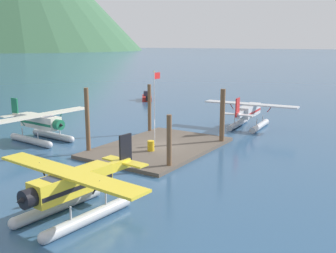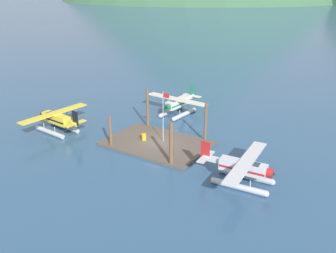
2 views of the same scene
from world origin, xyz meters
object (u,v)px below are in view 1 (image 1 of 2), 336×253
(seaplane_yellow_port_aft, at_px, (72,190))
(boat_red_open_east, at_px, (147,97))
(flagpole, at_px, (155,99))
(seaplane_cream_bow_left, at_px, (41,125))
(fuel_drum, at_px, (151,146))
(seaplane_silver_stbd_aft, at_px, (249,114))

(seaplane_yellow_port_aft, bearing_deg, boat_red_open_east, 30.65)
(flagpole, xyz_separation_m, boat_red_open_east, (23.81, 18.11, -3.87))
(flagpole, relative_size, seaplane_cream_bow_left, 0.63)
(fuel_drum, height_order, seaplane_yellow_port_aft, seaplane_yellow_port_aft)
(seaplane_silver_stbd_aft, height_order, seaplane_cream_bow_left, same)
(fuel_drum, distance_m, seaplane_cream_bow_left, 11.67)
(seaplane_yellow_port_aft, height_order, boat_red_open_east, seaplane_yellow_port_aft)
(flagpole, relative_size, fuel_drum, 7.47)
(seaplane_cream_bow_left, xyz_separation_m, seaplane_yellow_port_aft, (-10.34, -15.00, 0.00))
(seaplane_cream_bow_left, distance_m, boat_red_open_east, 29.19)
(fuel_drum, distance_m, boat_red_open_east, 32.48)
(seaplane_silver_stbd_aft, distance_m, seaplane_yellow_port_aft, 27.01)
(fuel_drum, distance_m, seaplane_silver_stbd_aft, 15.03)
(seaplane_silver_stbd_aft, xyz_separation_m, seaplane_yellow_port_aft, (-27.00, -0.51, 0.00))
(seaplane_yellow_port_aft, distance_m, boat_red_open_east, 44.72)
(seaplane_silver_stbd_aft, relative_size, seaplane_cream_bow_left, 1.00)
(flagpole, relative_size, seaplane_yellow_port_aft, 0.63)
(flagpole, bearing_deg, fuel_drum, -153.83)
(seaplane_silver_stbd_aft, height_order, boat_red_open_east, seaplane_silver_stbd_aft)
(seaplane_silver_stbd_aft, bearing_deg, flagpole, 161.35)
(flagpole, xyz_separation_m, fuel_drum, (-2.34, -1.15, -3.61))
(flagpole, bearing_deg, boat_red_open_east, 37.26)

